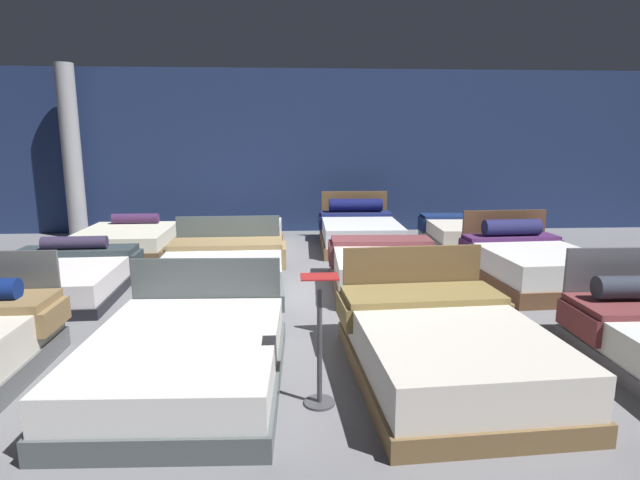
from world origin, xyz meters
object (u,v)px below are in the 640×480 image
(bed_4, at_px, (60,278))
(bed_6, at_px, (387,269))
(bed_7, at_px, (532,265))
(price_sign, at_px, (320,356))
(bed_5, at_px, (223,271))
(bed_8, at_px, (126,239))
(support_pillar, at_px, (72,153))
(bed_10, at_px, (359,232))
(bed_9, at_px, (242,238))
(bed_1, at_px, (185,360))
(bed_2, at_px, (445,348))
(bed_11, at_px, (468,234))

(bed_4, height_order, bed_6, bed_4)
(bed_7, relative_size, price_sign, 1.97)
(bed_5, relative_size, bed_8, 1.02)
(bed_8, bearing_deg, support_pillar, 135.46)
(bed_5, relative_size, bed_10, 0.91)
(bed_9, bearing_deg, bed_7, -30.69)
(bed_9, relative_size, support_pillar, 0.61)
(bed_1, distance_m, price_sign, 1.16)
(bed_9, relative_size, bed_10, 0.98)
(bed_2, distance_m, price_sign, 1.17)
(bed_2, bearing_deg, bed_11, 65.28)
(bed_7, distance_m, bed_8, 6.96)
(bed_8, bearing_deg, bed_1, -69.19)
(bed_6, height_order, price_sign, price_sign)
(bed_4, relative_size, bed_7, 1.06)
(bed_1, relative_size, support_pillar, 0.61)
(bed_7, height_order, bed_11, bed_7)
(bed_4, bearing_deg, bed_5, 0.14)
(bed_8, bearing_deg, bed_6, -32.73)
(bed_6, distance_m, bed_7, 2.05)
(bed_2, relative_size, bed_9, 1.04)
(bed_2, xyz_separation_m, bed_5, (-2.22, 2.76, -0.00))
(bed_9, bearing_deg, bed_8, 178.97)
(bed_8, distance_m, price_sign, 6.67)
(bed_2, xyz_separation_m, bed_7, (2.06, 2.71, 0.02))
(bed_2, height_order, bed_10, bed_10)
(bed_7, bearing_deg, bed_1, -150.33)
(bed_7, bearing_deg, bed_4, 177.22)
(bed_1, relative_size, bed_5, 1.07)
(bed_2, relative_size, bed_8, 1.14)
(bed_2, height_order, bed_11, bed_2)
(bed_1, distance_m, bed_8, 5.88)
(support_pillar, bearing_deg, bed_9, -21.83)
(bed_5, distance_m, bed_9, 2.60)
(bed_1, relative_size, bed_9, 0.99)
(bed_4, bearing_deg, bed_2, -33.85)
(bed_1, height_order, bed_7, bed_7)
(bed_1, bearing_deg, bed_5, 92.68)
(bed_2, distance_m, support_pillar, 9.00)
(bed_9, bearing_deg, bed_5, -89.16)
(support_pillar, bearing_deg, bed_2, -49.74)
(bed_1, height_order, bed_10, bed_10)
(bed_2, relative_size, bed_4, 1.05)
(bed_2, height_order, support_pillar, support_pillar)
(bed_9, xyz_separation_m, price_sign, (1.12, -5.74, 0.18))
(bed_4, height_order, bed_5, bed_5)
(bed_11, relative_size, price_sign, 1.92)
(bed_10, height_order, bed_11, bed_10)
(bed_2, bearing_deg, bed_4, 145.11)
(bed_5, height_order, bed_7, bed_7)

